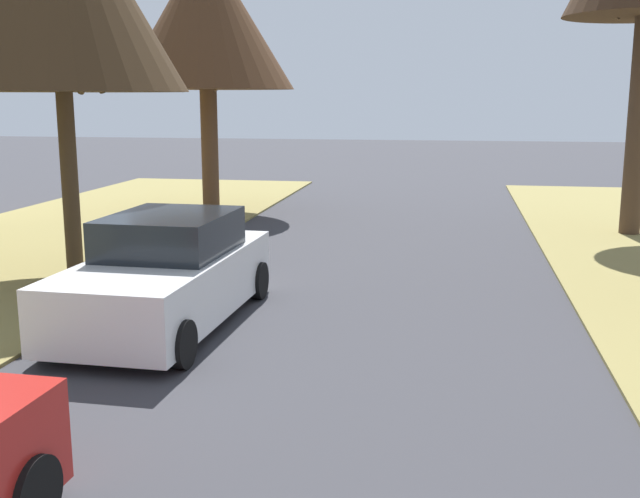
% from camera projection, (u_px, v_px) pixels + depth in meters
% --- Properties ---
extents(street_tree_left_far, '(4.70, 4.70, 7.25)m').
position_uv_depth(street_tree_left_far, '(206.00, 17.00, 20.43)').
color(street_tree_left_far, brown).
rests_on(street_tree_left_far, grass_verge_left).
extents(parked_sedan_white, '(2.05, 4.45, 1.57)m').
position_uv_depth(parked_sedan_white, '(167.00, 275.00, 10.87)').
color(parked_sedan_white, white).
rests_on(parked_sedan_white, ground).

